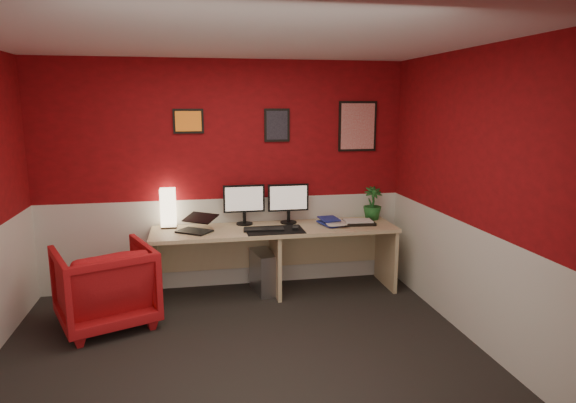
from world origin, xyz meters
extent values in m
cube|color=black|center=(0.00, 0.00, 0.00)|extent=(4.00, 3.50, 0.01)
cube|color=white|center=(0.00, 0.00, 2.50)|extent=(4.00, 3.50, 0.01)
cube|color=maroon|center=(0.00, 1.75, 1.25)|extent=(4.00, 0.01, 2.50)
cube|color=maroon|center=(0.00, -1.75, 1.25)|extent=(4.00, 0.01, 2.50)
cube|color=maroon|center=(2.00, 0.00, 1.25)|extent=(0.01, 3.50, 2.50)
cube|color=silver|center=(0.00, 1.75, 0.50)|extent=(4.00, 0.01, 1.00)
cube|color=silver|center=(2.00, 0.00, 0.50)|extent=(0.01, 3.50, 1.00)
cube|color=tan|center=(0.50, 1.41, 0.36)|extent=(2.60, 0.65, 0.73)
cube|color=#FFE5B2|center=(-0.62, 1.63, 0.93)|extent=(0.16, 0.16, 0.40)
cube|color=black|center=(-0.35, 1.37, 0.84)|extent=(0.40, 0.38, 0.22)
cube|color=black|center=(0.19, 1.61, 1.02)|extent=(0.45, 0.06, 0.58)
cube|color=black|center=(0.68, 1.59, 1.02)|extent=(0.45, 0.06, 0.58)
cube|color=black|center=(0.47, 1.29, 0.73)|extent=(0.60, 0.38, 0.01)
cube|color=black|center=(0.36, 1.30, 0.74)|extent=(0.43, 0.18, 0.02)
cube|color=black|center=(0.69, 1.27, 0.75)|extent=(0.08, 0.11, 0.03)
imported|color=navy|center=(1.02, 1.39, 0.74)|extent=(0.28, 0.34, 0.03)
imported|color=silver|center=(1.04, 1.37, 0.77)|extent=(0.22, 0.30, 0.02)
imported|color=navy|center=(1.00, 1.42, 0.79)|extent=(0.21, 0.27, 0.02)
cube|color=black|center=(1.42, 1.40, 0.74)|extent=(0.37, 0.28, 0.03)
imported|color=#19591E|center=(1.65, 1.58, 0.92)|extent=(0.21, 0.21, 0.37)
cube|color=#99999E|center=(0.38, 1.46, 0.23)|extent=(0.27, 0.48, 0.45)
imported|color=red|center=(-1.18, 0.91, 0.38)|extent=(1.07, 1.08, 0.76)
cube|color=orange|center=(-0.37, 1.74, 1.85)|extent=(0.32, 0.02, 0.26)
cube|color=black|center=(0.58, 1.74, 1.80)|extent=(0.28, 0.02, 0.36)
cube|color=red|center=(1.50, 1.74, 1.78)|extent=(0.44, 0.02, 0.56)
camera|label=1|loc=(-0.34, -3.71, 2.04)|focal=31.20mm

